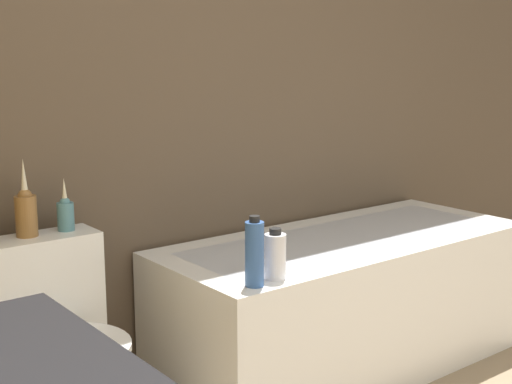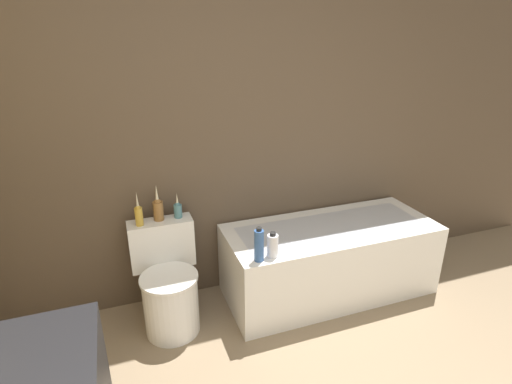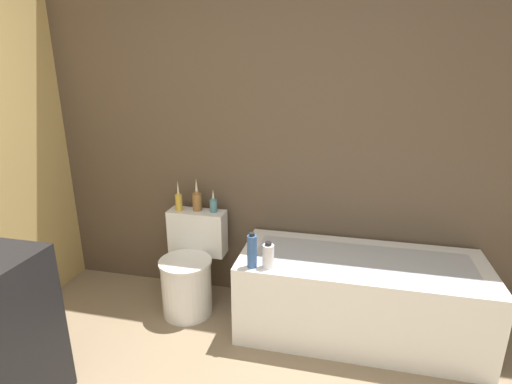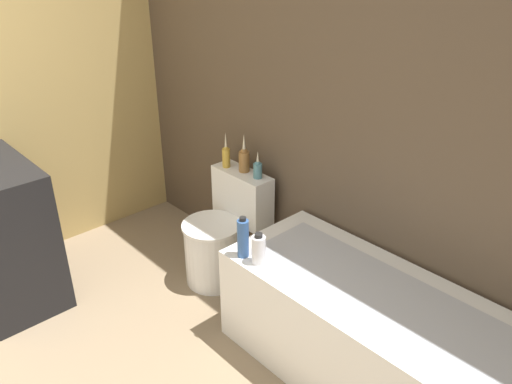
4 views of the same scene
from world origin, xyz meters
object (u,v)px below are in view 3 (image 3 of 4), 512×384
vase_silver (197,200)px  bathtub (359,296)px  toilet (190,270)px  shampoo_bottle_short (268,256)px  shampoo_bottle_tall (252,251)px  vase_bronze (213,204)px  vase_gold (179,201)px

vase_silver → bathtub: bearing=-10.9°
toilet → shampoo_bottle_short: shampoo_bottle_short is taller
shampoo_bottle_tall → bathtub: bearing=21.0°
shampoo_bottle_short → shampoo_bottle_tall: bearing=-170.3°
vase_silver → vase_bronze: (0.13, -0.00, -0.02)m
vase_gold → vase_silver: vase_silver is taller
vase_bronze → bathtub: bearing=-12.0°
vase_gold → shampoo_bottle_short: 0.90m
toilet → vase_gold: bearing=128.7°
vase_gold → shampoo_bottle_short: (0.78, -0.44, -0.15)m
toilet → vase_gold: 0.52m
vase_silver → vase_gold: bearing=-163.0°
shampoo_bottle_short → vase_gold: bearing=150.6°
toilet → vase_bronze: 0.52m
bathtub → shampoo_bottle_tall: shampoo_bottle_tall is taller
bathtub → shampoo_bottle_tall: bearing=-159.0°
bathtub → shampoo_bottle_short: 0.72m
bathtub → toilet: 1.22m
vase_gold → shampoo_bottle_tall: vase_gold is taller
bathtub → vase_bronze: bearing=168.0°
toilet → shampoo_bottle_tall: size_ratio=3.08×
vase_silver → shampoo_bottle_short: 0.82m
toilet → vase_silver: bearing=90.0°
vase_bronze → shampoo_bottle_short: (0.51, -0.47, -0.13)m
bathtub → toilet: toilet is taller
shampoo_bottle_short → vase_silver: bearing=143.5°
shampoo_bottle_tall → vase_silver: bearing=137.8°
shampoo_bottle_tall → vase_gold: bearing=146.1°
bathtub → vase_gold: 1.45m
bathtub → shampoo_bottle_short: size_ratio=9.29×
vase_bronze → shampoo_bottle_tall: 0.65m
vase_bronze → vase_gold: bearing=-172.2°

